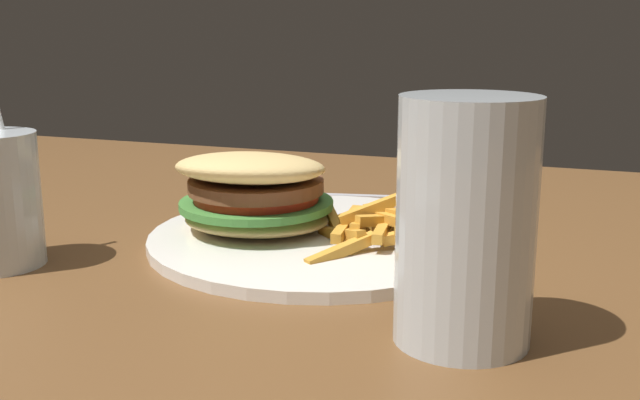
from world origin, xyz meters
TOP-DOWN VIEW (x-y plane):
  - meal_plate_near at (-0.02, -0.15)m, footprint 0.31×0.31m
  - beer_glass at (-0.21, 0.01)m, footprint 0.09×0.09m
  - spoon at (0.06, -0.33)m, footprint 0.17×0.06m

SIDE VIEW (x-z plane):
  - spoon at x=0.06m, z-range 0.75..0.76m
  - meal_plate_near at x=-0.02m, z-range 0.73..0.82m
  - beer_glass at x=-0.21m, z-range 0.75..0.90m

